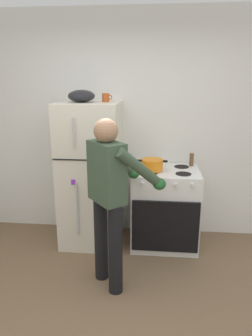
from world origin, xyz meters
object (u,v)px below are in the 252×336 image
red_pot (152,165)px  coffee_mug (106,98)px  mixing_bowl (81,96)px  person_cook (111,190)px  pepper_mill (192,159)px  stove_range (165,208)px  refrigerator (91,175)px

red_pot → coffee_mug: bearing=169.3°
coffee_mug → mixing_bowl: (-0.26, -0.05, 0.02)m
coffee_mug → mixing_bowl: size_ratio=0.38×
person_cook → red_pot: bearing=65.5°
person_cook → coffee_mug: (-0.17, 0.88, 0.76)m
person_cook → red_pot: person_cook is taller
coffee_mug → pepper_mill: bearing=8.6°
stove_range → pepper_mill: 0.65m
stove_range → mixing_bowl: mixing_bowl is taller
stove_range → person_cook: size_ratio=0.58×
pepper_mill → stove_range: bearing=-145.0°
pepper_mill → red_pot: bearing=-151.5°
red_pot → mixing_bowl: (-0.79, 0.05, 0.75)m
person_cook → coffee_mug: size_ratio=14.28×
stove_range → mixing_bowl: (-0.95, 0.01, 1.28)m
refrigerator → coffee_mug: 0.90m
person_cook → red_pot: (0.35, 0.78, 0.03)m
refrigerator → coffee_mug: coffee_mug is taller
stove_range → mixing_bowl: size_ratio=3.13×
person_cook → mixing_bowl: mixing_bowl is taller
stove_range → red_pot: size_ratio=2.73×
mixing_bowl → red_pot: bearing=-3.6°
coffee_mug → pepper_mill: 1.23m
refrigerator → person_cook: (0.36, -0.83, 0.13)m
red_pot → person_cook: bearing=-114.5°
person_cook → mixing_bowl: 1.21m
stove_range → pepper_mill: bearing=35.0°
mixing_bowl → refrigerator: bearing=-0.2°
pepper_mill → refrigerator: bearing=-170.3°
refrigerator → person_cook: size_ratio=1.04×
red_pot → refrigerator: bearing=176.0°
stove_range → mixing_bowl: bearing=179.4°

